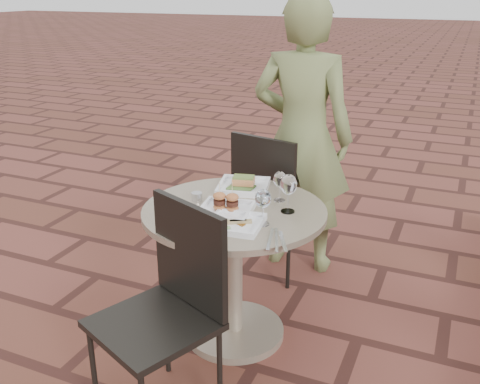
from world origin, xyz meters
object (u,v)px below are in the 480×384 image
at_px(plate_salmon, 243,185).
at_px(plate_tuna, 235,223).
at_px(cafe_table, 235,253).
at_px(plate_sliders, 226,207).
at_px(chair_far, 272,194).
at_px(chair_near, 171,295).
at_px(diner, 302,137).

distance_m(plate_salmon, plate_tuna, 0.47).
height_order(cafe_table, plate_sliders, plate_sliders).
height_order(chair_far, chair_near, same).
bearing_deg(plate_tuna, cafe_table, 115.07).
bearing_deg(chair_far, plate_sliders, 105.73).
bearing_deg(chair_far, diner, -106.11).
bearing_deg(cafe_table, plate_tuna, -64.93).
bearing_deg(plate_tuna, diner, 91.46).
xyz_separation_m(chair_far, plate_tuna, (0.14, -0.88, 0.20)).
relative_size(chair_near, plate_sliders, 3.35).
bearing_deg(cafe_table, plate_sliders, -102.61).
distance_m(chair_near, diner, 1.50).
height_order(chair_far, diner, diner).
relative_size(chair_far, plate_sliders, 3.35).
height_order(chair_near, plate_tuna, chair_near).
height_order(cafe_table, plate_salmon, plate_salmon).
relative_size(diner, plate_tuna, 6.59).
relative_size(chair_far, plate_tuna, 3.54).
bearing_deg(diner, cafe_table, 83.82).
height_order(chair_near, diner, diner).
bearing_deg(chair_far, plate_tuna, 111.83).
distance_m(chair_far, diner, 0.40).
bearing_deg(chair_near, plate_salmon, 114.85).
distance_m(diner, plate_salmon, 0.66).
bearing_deg(plate_salmon, plate_tuna, -71.42).
relative_size(plate_salmon, plate_tuna, 1.19).
distance_m(chair_far, plate_sliders, 0.79).
xyz_separation_m(cafe_table, plate_tuna, (0.09, -0.18, 0.26)).
bearing_deg(chair_near, plate_tuna, 94.39).
height_order(cafe_table, chair_near, chair_near).
bearing_deg(cafe_table, chair_far, 94.66).
bearing_deg(plate_sliders, chair_far, 93.15).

